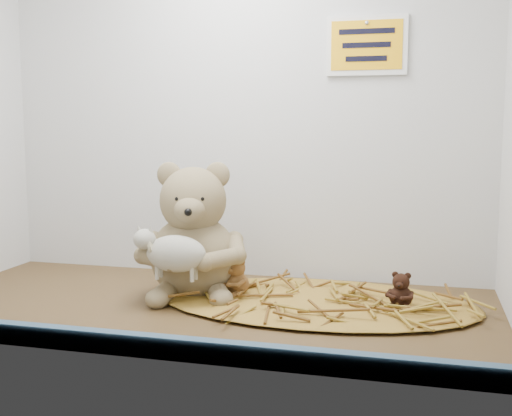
% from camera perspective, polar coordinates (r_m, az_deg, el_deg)
% --- Properties ---
extents(alcove_shell, '(1.20, 0.60, 0.90)m').
position_cam_1_polar(alcove_shell, '(1.37, -3.87, 10.69)').
color(alcove_shell, '#3C2714').
rests_on(alcove_shell, ground).
extents(front_rail, '(1.19, 0.02, 0.04)m').
position_cam_1_polar(front_rail, '(1.08, -10.17, -11.87)').
color(front_rail, '#3A5370').
rests_on(front_rail, shelf_floor).
extents(straw_bed, '(0.67, 0.39, 0.01)m').
position_cam_1_polar(straw_bed, '(1.35, 5.34, -8.27)').
color(straw_bed, brown).
rests_on(straw_bed, shelf_floor).
extents(main_teddy, '(0.29, 0.30, 0.29)m').
position_cam_1_polar(main_teddy, '(1.40, -5.56, -1.90)').
color(main_teddy, '#93805A').
rests_on(main_teddy, shelf_floor).
extents(toy_lamb, '(0.16, 0.10, 0.11)m').
position_cam_1_polar(toy_lamb, '(1.31, -7.12, -4.06)').
color(toy_lamb, '#B5B1A2').
rests_on(toy_lamb, main_teddy).
extents(mini_teddy_tan, '(0.09, 0.09, 0.08)m').
position_cam_1_polar(mini_teddy_tan, '(1.38, -1.71, -5.92)').
color(mini_teddy_tan, olive).
rests_on(mini_teddy_tan, straw_bed).
extents(mini_teddy_brown, '(0.07, 0.07, 0.07)m').
position_cam_1_polar(mini_teddy_brown, '(1.32, 12.76, -6.92)').
color(mini_teddy_brown, black).
rests_on(mini_teddy_brown, straw_bed).
extents(wall_sign, '(0.16, 0.01, 0.11)m').
position_cam_1_polar(wall_sign, '(1.52, 9.81, 14.07)').
color(wall_sign, orange).
rests_on(wall_sign, back_wall).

